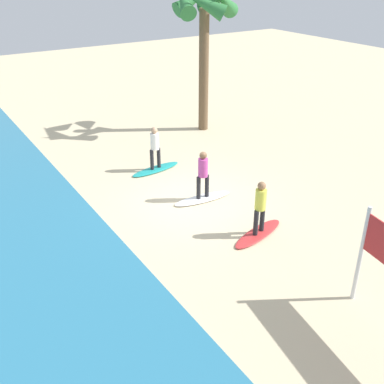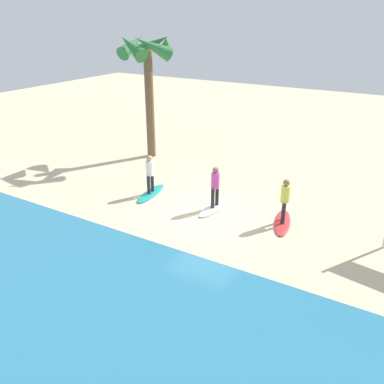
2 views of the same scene
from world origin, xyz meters
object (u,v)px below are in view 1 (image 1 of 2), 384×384
object	(u,v)px
surfboard_red	(258,233)
surfer_teal	(155,145)
surfer_red	(260,204)
surfboard_white	(203,198)
surfer_white	(203,172)
palm_tree	(204,16)
surfboard_teal	(156,169)

from	to	relation	value
surfboard_red	surfer_teal	bearing A→B (deg)	-102.04
surfer_red	surfboard_white	world-z (taller)	surfer_red
surfboard_red	surfer_white	xyz separation A→B (m)	(2.72, 0.15, 0.99)
surfer_teal	palm_tree	size ratio (longest dim) A/B	0.26
surfboard_white	surfboard_teal	distance (m)	2.96
surfer_red	palm_tree	distance (m)	10.30
surfer_white	surfboard_white	bearing A→B (deg)	0.00
surfboard_red	surfer_white	distance (m)	2.90
surfer_white	surfer_red	bearing A→B (deg)	-176.89
surfer_white	palm_tree	bearing A→B (deg)	-33.96
surfer_white	surfboard_red	bearing A→B (deg)	-176.89
surfboard_red	palm_tree	world-z (taller)	palm_tree
surfboard_teal	surfer_teal	bearing A→B (deg)	89.47
surfer_red	surfer_teal	distance (m)	5.69
surfer_red	surfer_teal	size ratio (longest dim) A/B	1.00
surfer_red	surfboard_teal	distance (m)	5.77
surfer_red	surfer_teal	bearing A→B (deg)	3.31
surfboard_white	palm_tree	world-z (taller)	palm_tree
surfer_white	surfer_teal	distance (m)	2.96
surfboard_white	surfboard_red	bearing A→B (deg)	97.17
surfboard_red	surfer_teal	world-z (taller)	surfer_teal
surfer_red	palm_tree	size ratio (longest dim) A/B	0.26
surfboard_white	palm_tree	bearing A→B (deg)	-119.90
surfboard_teal	surfer_red	bearing A→B (deg)	85.66
surfboard_red	palm_tree	bearing A→B (deg)	-129.36
surfer_white	surfer_teal	size ratio (longest dim) A/B	1.00
surfboard_white	surfer_white	distance (m)	0.99
surfer_red	surfboard_teal	xyz separation A→B (m)	(5.68, 0.33, -0.99)
surfer_red	surfer_white	size ratio (longest dim) A/B	1.00
surfer_white	surfer_teal	world-z (taller)	same
surfboard_white	surfer_teal	bearing A→B (deg)	-82.44
surfer_white	palm_tree	xyz separation A→B (m)	(5.95, -4.01, 4.02)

